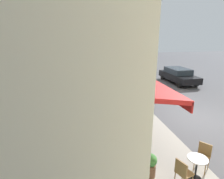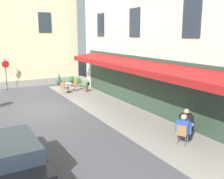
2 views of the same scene
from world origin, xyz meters
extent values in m
plane|color=#4C4C51|center=(0.00, 0.00, 0.00)|extent=(70.00, 70.00, 0.00)
cube|color=gray|center=(-3.25, -3.40, 0.00)|extent=(20.50, 3.20, 0.01)
cube|color=#2D4233|center=(-3.00, -4.97, 1.60)|extent=(16.00, 0.06, 3.20)
cube|color=maroon|center=(-3.00, -4.15, 2.85)|extent=(15.00, 1.70, 0.36)
cube|color=maroon|center=(-3.00, -3.32, 2.62)|extent=(15.00, 0.04, 0.28)
cube|color=#232D38|center=(-11.00, -4.96, 5.20)|extent=(1.10, 0.06, 1.70)
cube|color=#232D38|center=(-6.33, -4.96, 5.20)|extent=(1.10, 0.06, 1.70)
cube|color=#232D38|center=(-1.67, -4.96, 5.20)|extent=(1.10, 0.06, 1.70)
cylinder|color=black|center=(-7.52, -3.86, 0.01)|extent=(0.40, 0.40, 0.03)
cylinder|color=black|center=(-7.52, -3.86, 0.36)|extent=(0.06, 0.06, 0.72)
cylinder|color=#B7B7BC|center=(-7.52, -3.86, 0.73)|extent=(0.60, 0.60, 0.03)
cylinder|color=olive|center=(-7.86, -3.62, 0.23)|extent=(0.03, 0.03, 0.45)
cylinder|color=olive|center=(-7.56, -3.44, 0.23)|extent=(0.03, 0.03, 0.45)
cylinder|color=olive|center=(-8.03, -3.32, 0.23)|extent=(0.03, 0.03, 0.45)
cylinder|color=olive|center=(-7.73, -3.15, 0.23)|extent=(0.03, 0.03, 0.45)
cube|color=olive|center=(-7.80, -3.38, 0.47)|extent=(0.55, 0.55, 0.04)
cube|color=olive|center=(-7.89, -3.23, 0.70)|extent=(0.37, 0.24, 0.42)
cylinder|color=olive|center=(-7.12, -3.98, 0.23)|extent=(0.03, 0.03, 0.45)
cylinder|color=olive|center=(-7.35, -4.24, 0.23)|extent=(0.03, 0.03, 0.45)
cylinder|color=olive|center=(-6.87, -4.20, 0.23)|extent=(0.03, 0.03, 0.45)
cylinder|color=olive|center=(-7.09, -4.46, 0.23)|extent=(0.03, 0.03, 0.45)
cube|color=olive|center=(-7.11, -4.22, 0.47)|extent=(0.56, 0.56, 0.04)
cube|color=olive|center=(-6.97, -4.34, 0.70)|extent=(0.29, 0.33, 0.42)
cylinder|color=black|center=(3.99, -2.56, 0.01)|extent=(0.40, 0.40, 0.03)
cylinder|color=black|center=(3.99, -2.56, 0.36)|extent=(0.06, 0.06, 0.72)
cylinder|color=#B7B7BC|center=(3.99, -2.56, 0.73)|extent=(0.60, 0.60, 0.03)
cylinder|color=olive|center=(3.63, -2.35, 0.23)|extent=(0.03, 0.03, 0.45)
cylinder|color=olive|center=(3.90, -2.15, 0.23)|extent=(0.03, 0.03, 0.45)
cylinder|color=olive|center=(3.42, -2.08, 0.23)|extent=(0.03, 0.03, 0.45)
cylinder|color=olive|center=(3.70, -1.88, 0.23)|extent=(0.03, 0.03, 0.45)
cube|color=olive|center=(3.66, -2.12, 0.47)|extent=(0.56, 0.56, 0.04)
cube|color=olive|center=(3.55, -1.97, 0.70)|extent=(0.34, 0.27, 0.42)
cylinder|color=olive|center=(3.96, -2.97, 0.23)|extent=(0.03, 0.03, 0.45)
cylinder|color=olive|center=(4.07, -3.29, 0.23)|extent=(0.03, 0.03, 0.45)
cube|color=olive|center=(4.17, -3.08, 0.47)|extent=(0.51, 0.51, 0.04)
cube|color=olive|center=(4.23, -3.25, 0.70)|extent=(0.39, 0.17, 0.42)
cylinder|color=navy|center=(-7.34, -3.90, 0.23)|extent=(0.15, 0.15, 0.47)
cylinder|color=navy|center=(-7.22, -4.01, 0.49)|extent=(0.34, 0.33, 0.15)
cylinder|color=navy|center=(-7.45, -4.04, 0.23)|extent=(0.15, 0.15, 0.47)
cylinder|color=navy|center=(-7.33, -4.14, 0.49)|extent=(0.34, 0.33, 0.15)
cube|color=black|center=(-7.15, -4.18, 0.76)|extent=(0.49, 0.51, 0.55)
sphere|color=tan|center=(-7.15, -4.18, 1.16)|extent=(0.24, 0.24, 0.24)
cylinder|color=black|center=(-6.97, -3.97, 0.75)|extent=(0.10, 0.10, 0.48)
cylinder|color=black|center=(-7.33, -4.39, 0.75)|extent=(0.10, 0.10, 0.48)
cylinder|color=navy|center=(-7.68, -3.77, 0.23)|extent=(0.15, 0.15, 0.47)
cylinder|color=navy|center=(-7.76, -3.63, 0.49)|extent=(0.31, 0.37, 0.16)
cylinder|color=navy|center=(-7.52, -3.68, 0.23)|extent=(0.15, 0.15, 0.47)
cylinder|color=navy|center=(-7.60, -3.53, 0.49)|extent=(0.31, 0.37, 0.16)
cube|color=#28479E|center=(-7.77, -3.43, 0.78)|extent=(0.54, 0.47, 0.57)
sphere|color=tan|center=(-7.77, -3.43, 1.19)|extent=(0.25, 0.25, 0.25)
cylinder|color=#28479E|center=(-8.01, -3.58, 0.76)|extent=(0.10, 0.10, 0.50)
cylinder|color=#28479E|center=(-7.52, -3.29, 0.76)|extent=(0.10, 0.10, 0.50)
cylinder|color=brown|center=(3.58, -3.87, 0.20)|extent=(0.35, 0.35, 0.40)
sphere|color=#3D7A38|center=(3.58, -3.87, 0.58)|extent=(0.40, 0.40, 0.40)
cube|color=black|center=(-7.00, 3.23, 0.57)|extent=(4.34, 1.89, 0.55)
cube|color=#232D38|center=(-7.20, 3.22, 1.09)|extent=(2.44, 1.65, 0.48)
cylinder|color=black|center=(-5.54, 2.46, 0.30)|extent=(0.60, 0.20, 0.60)
cylinder|color=black|center=(-5.57, 4.06, 0.30)|extent=(0.60, 0.20, 0.60)
cylinder|color=black|center=(-8.44, 2.40, 0.30)|extent=(0.60, 0.20, 0.60)
cylinder|color=black|center=(-8.47, 4.00, 0.30)|extent=(0.60, 0.20, 0.60)
camera|label=1|loc=(8.17, -6.01, 4.31)|focal=30.03mm
camera|label=2|loc=(-15.29, 4.01, 4.50)|focal=41.80mm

